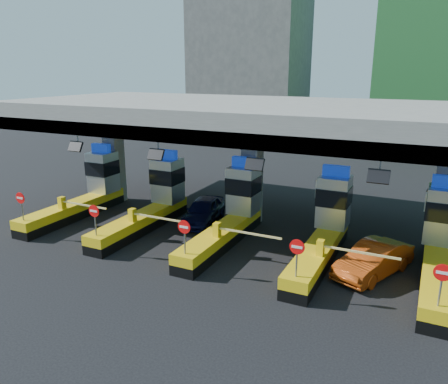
% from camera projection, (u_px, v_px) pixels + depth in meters
% --- Properties ---
extents(ground, '(120.00, 120.00, 0.00)m').
position_uv_depth(ground, '(230.00, 239.00, 23.32)').
color(ground, black).
rests_on(ground, ground).
extents(toll_canopy, '(28.00, 12.09, 7.00)m').
position_uv_depth(toll_canopy, '(252.00, 118.00, 24.13)').
color(toll_canopy, slate).
rests_on(toll_canopy, ground).
extents(toll_lane_far_left, '(4.43, 8.00, 4.16)m').
position_uv_depth(toll_lane_far_left, '(88.00, 191.00, 27.37)').
color(toll_lane_far_left, black).
rests_on(toll_lane_far_left, ground).
extents(toll_lane_left, '(4.43, 8.00, 4.16)m').
position_uv_depth(toll_lane_left, '(154.00, 201.00, 25.27)').
color(toll_lane_left, black).
rests_on(toll_lane_left, ground).
extents(toll_lane_center, '(4.43, 8.00, 4.16)m').
position_uv_depth(toll_lane_center, '(232.00, 213.00, 23.18)').
color(toll_lane_center, black).
rests_on(toll_lane_center, ground).
extents(toll_lane_right, '(4.43, 8.00, 4.16)m').
position_uv_depth(toll_lane_right, '(326.00, 227.00, 21.08)').
color(toll_lane_right, black).
rests_on(toll_lane_right, ground).
extents(toll_lane_far_right, '(4.43, 8.00, 4.16)m').
position_uv_depth(toll_lane_far_right, '(440.00, 245.00, 18.98)').
color(toll_lane_far_right, black).
rests_on(toll_lane_far_right, ground).
extents(bg_building_concrete, '(14.00, 10.00, 18.00)m').
position_uv_depth(bg_building_concrete, '(250.00, 67.00, 57.91)').
color(bg_building_concrete, '#4C4C49').
rests_on(bg_building_concrete, ground).
extents(van, '(2.46, 4.59, 1.48)m').
position_uv_depth(van, '(203.00, 211.00, 25.67)').
color(van, black).
rests_on(van, ground).
extents(red_car, '(3.13, 4.62, 1.44)m').
position_uv_depth(red_car, '(374.00, 260.00, 19.12)').
color(red_car, '#95340B').
rests_on(red_car, ground).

